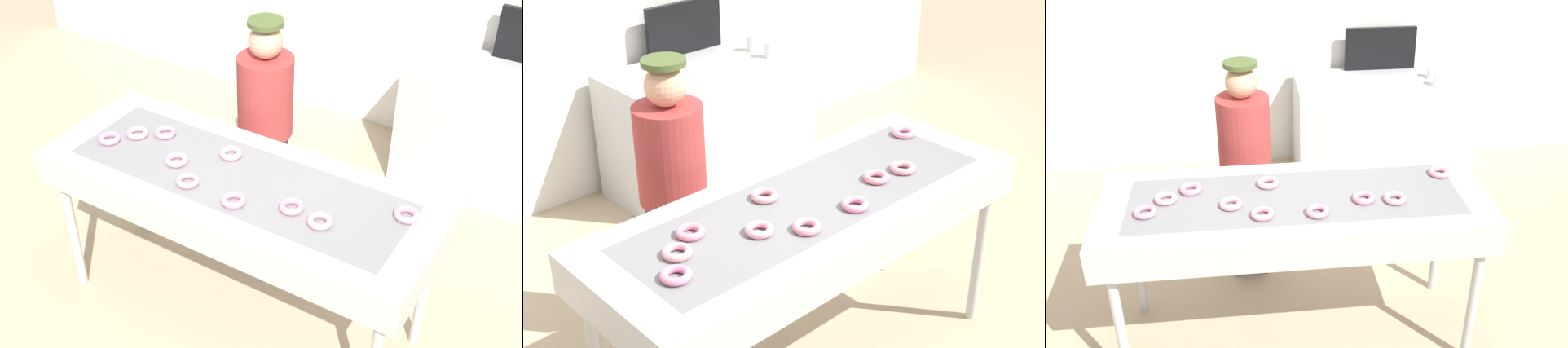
{
  "view_description": "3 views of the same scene",
  "coord_description": "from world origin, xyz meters",
  "views": [
    {
      "loc": [
        1.63,
        -2.4,
        3.13
      ],
      "look_at": [
        0.1,
        0.07,
        1.02
      ],
      "focal_mm": 47.24,
      "sensor_mm": 36.0,
      "label": 1
    },
    {
      "loc": [
        -2.13,
        -2.12,
        2.7
      ],
      "look_at": [
        0.02,
        0.19,
        1.06
      ],
      "focal_mm": 51.98,
      "sensor_mm": 36.0,
      "label": 2
    },
    {
      "loc": [
        -0.27,
        -2.89,
        2.74
      ],
      "look_at": [
        0.09,
        0.23,
        1.02
      ],
      "focal_mm": 41.83,
      "sensor_mm": 36.0,
      "label": 3
    }
  ],
  "objects": [
    {
      "name": "ground_plane",
      "position": [
        0.0,
        0.0,
        0.0
      ],
      "size": [
        16.0,
        16.0,
        0.0
      ],
      "primitive_type": "plane",
      "color": "tan"
    },
    {
      "name": "fryer_conveyor",
      "position": [
        0.0,
        0.0,
        0.9
      ],
      "size": [
        2.17,
        0.82,
        1.0
      ],
      "color": "#B7BABF",
      "rests_on": "ground"
    },
    {
      "name": "strawberry_donut_0",
      "position": [
        -0.19,
        -0.18,
        1.02
      ],
      "size": [
        0.14,
        0.14,
        0.03
      ],
      "primitive_type": "torus",
      "rotation": [
        0.0,
        0.0,
        1.44
      ],
      "color": "pink",
      "rests_on": "fryer_conveyor"
    },
    {
      "name": "strawberry_donut_1",
      "position": [
        0.1,
        -0.19,
        1.02
      ],
      "size": [
        0.14,
        0.14,
        0.03
      ],
      "primitive_type": "torus",
      "rotation": [
        0.0,
        0.0,
        1.47
      ],
      "color": "pink",
      "rests_on": "fryer_conveyor"
    },
    {
      "name": "strawberry_donut_2",
      "position": [
        -0.81,
        -0.09,
        1.02
      ],
      "size": [
        0.17,
        0.17,
        0.03
      ],
      "primitive_type": "torus",
      "rotation": [
        0.0,
        0.0,
        1.02
      ],
      "color": "pink",
      "rests_on": "fryer_conveyor"
    },
    {
      "name": "strawberry_donut_3",
      "position": [
        0.88,
        0.16,
        1.02
      ],
      "size": [
        0.18,
        0.18,
        0.03
      ],
      "primitive_type": "torus",
      "rotation": [
        0.0,
        0.0,
        2.21
      ],
      "color": "pink",
      "rests_on": "fryer_conveyor"
    },
    {
      "name": "strawberry_donut_4",
      "position": [
        -0.36,
        -0.06,
        1.02
      ],
      "size": [
        0.18,
        0.18,
        0.03
      ],
      "primitive_type": "torus",
      "rotation": [
        0.0,
        0.0,
        2.31
      ],
      "color": "pink",
      "rests_on": "fryer_conveyor"
    },
    {
      "name": "strawberry_donut_5",
      "position": [
        0.54,
        -0.11,
        1.02
      ],
      "size": [
        0.17,
        0.17,
        0.03
      ],
      "primitive_type": "torus",
      "rotation": [
        0.0,
        0.0,
        2.0
      ],
      "color": "pink",
      "rests_on": "fryer_conveyor"
    },
    {
      "name": "strawberry_donut_6",
      "position": [
        0.37,
        -0.08,
        1.02
      ],
      "size": [
        0.17,
        0.17,
        0.03
      ],
      "primitive_type": "torus",
      "rotation": [
        0.0,
        0.0,
        1.13
      ],
      "color": "pink",
      "rests_on": "fryer_conveyor"
    },
    {
      "name": "strawberry_donut_7",
      "position": [
        -0.58,
        0.13,
        1.02
      ],
      "size": [
        0.17,
        0.17,
        0.03
      ],
      "primitive_type": "torus",
      "rotation": [
        0.0,
        0.0,
        2.11
      ],
      "color": "pink",
      "rests_on": "fryer_conveyor"
    },
    {
      "name": "strawberry_donut_8",
      "position": [
        -0.71,
        0.04,
        1.02
      ],
      "size": [
        0.18,
        0.18,
        0.03
      ],
      "primitive_type": "torus",
      "rotation": [
        0.0,
        0.0,
        0.95
      ],
      "color": "pink",
      "rests_on": "fryer_conveyor"
    },
    {
      "name": "strawberry_donut_9",
      "position": [
        -0.14,
        0.15,
        1.02
      ],
      "size": [
        0.15,
        0.15,
        0.03
      ],
      "primitive_type": "torus",
      "rotation": [
        0.0,
        0.0,
        1.83
      ],
      "color": "pink",
      "rests_on": "fryer_conveyor"
    },
    {
      "name": "worker_baker",
      "position": [
        -0.26,
        0.71,
        0.89
      ],
      "size": [
        0.34,
        0.34,
        1.56
      ],
      "rotation": [
        0.0,
        0.0,
        2.96
      ],
      "color": "#392F44",
      "rests_on": "ground"
    },
    {
      "name": "prep_counter",
      "position": [
        1.0,
        2.04,
        0.46
      ],
      "size": [
        1.58,
        0.63,
        0.92
      ],
      "primitive_type": "cube",
      "color": "#B7BABF",
      "rests_on": "ground"
    }
  ]
}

